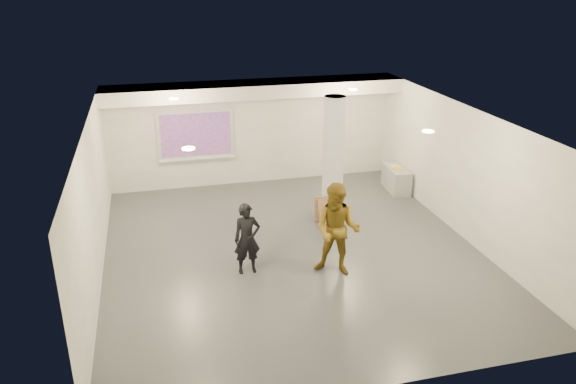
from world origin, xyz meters
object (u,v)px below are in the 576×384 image
object	(u,v)px
column	(333,157)
man	(337,230)
woman	(247,239)
projection_screen	(196,135)
credenza	(396,179)

from	to	relation	value
column	man	bearing A→B (deg)	-106.66
column	woman	xyz separation A→B (m)	(-2.61, -2.43, -0.76)
projection_screen	woman	distance (m)	5.17
projection_screen	woman	size ratio (longest dim) A/B	1.41
woman	projection_screen	bearing A→B (deg)	93.91
credenza	man	world-z (taller)	man
column	man	distance (m)	3.08
woman	column	bearing A→B (deg)	41.42
credenza	woman	size ratio (longest dim) A/B	0.78
projection_screen	credenza	world-z (taller)	projection_screen
projection_screen	credenza	distance (m)	5.69
projection_screen	credenza	size ratio (longest dim) A/B	1.81
column	projection_screen	size ratio (longest dim) A/B	1.43
column	projection_screen	world-z (taller)	column
credenza	column	bearing A→B (deg)	-150.69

